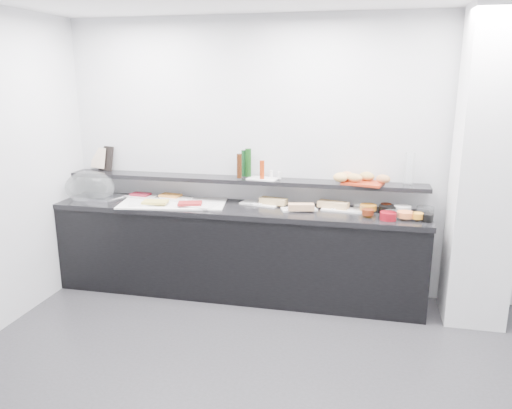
% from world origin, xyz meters
% --- Properties ---
extents(ground, '(5.00, 5.00, 0.00)m').
position_xyz_m(ground, '(0.00, 0.00, 0.00)').
color(ground, '#2D2D30').
rests_on(ground, ground).
extents(back_wall, '(5.00, 0.02, 2.70)m').
position_xyz_m(back_wall, '(0.00, 2.00, 1.35)').
color(back_wall, '#BABDC2').
rests_on(back_wall, ground).
extents(column, '(0.50, 0.50, 2.70)m').
position_xyz_m(column, '(1.50, 1.65, 1.35)').
color(column, white).
rests_on(column, ground).
extents(buffet_cabinet, '(3.60, 0.60, 0.85)m').
position_xyz_m(buffet_cabinet, '(-0.70, 1.70, 0.42)').
color(buffet_cabinet, black).
rests_on(buffet_cabinet, ground).
extents(counter_top, '(3.62, 0.62, 0.05)m').
position_xyz_m(counter_top, '(-0.70, 1.70, 0.88)').
color(counter_top, black).
rests_on(counter_top, buffet_cabinet).
extents(wall_shelf, '(3.60, 0.25, 0.04)m').
position_xyz_m(wall_shelf, '(-0.70, 1.88, 1.13)').
color(wall_shelf, black).
rests_on(wall_shelf, back_wall).
extents(cloche_base, '(0.49, 0.38, 0.04)m').
position_xyz_m(cloche_base, '(-2.14, 1.68, 0.92)').
color(cloche_base, '#B8BBBF').
rests_on(cloche_base, counter_top).
extents(cloche_dome, '(0.57, 0.44, 0.34)m').
position_xyz_m(cloche_dome, '(-2.25, 1.67, 1.03)').
color(cloche_dome, white).
rests_on(cloche_dome, cloche_base).
extents(linen_runner, '(1.10, 0.65, 0.01)m').
position_xyz_m(linen_runner, '(-1.34, 1.67, 0.91)').
color(linen_runner, silver).
rests_on(linen_runner, counter_top).
extents(platter_meat_a, '(0.32, 0.25, 0.01)m').
position_xyz_m(platter_meat_a, '(-1.74, 1.83, 0.92)').
color(platter_meat_a, silver).
rests_on(platter_meat_a, linen_runner).
extents(food_meat_a, '(0.21, 0.14, 0.02)m').
position_xyz_m(food_meat_a, '(-1.76, 1.83, 0.94)').
color(food_meat_a, maroon).
rests_on(food_meat_a, platter_meat_a).
extents(platter_salmon, '(0.35, 0.30, 0.01)m').
position_xyz_m(platter_salmon, '(-1.37, 1.82, 0.92)').
color(platter_salmon, white).
rests_on(platter_salmon, linen_runner).
extents(food_salmon, '(0.22, 0.16, 0.02)m').
position_xyz_m(food_salmon, '(-1.44, 1.85, 0.94)').
color(food_salmon, orange).
rests_on(food_salmon, platter_salmon).
extents(platter_cheese, '(0.34, 0.30, 0.01)m').
position_xyz_m(platter_cheese, '(-1.60, 1.56, 0.92)').
color(platter_cheese, white).
rests_on(platter_cheese, linen_runner).
extents(food_cheese, '(0.26, 0.18, 0.02)m').
position_xyz_m(food_cheese, '(-1.48, 1.56, 0.94)').
color(food_cheese, '#CFB950').
rests_on(food_cheese, platter_cheese).
extents(platter_meat_b, '(0.36, 0.28, 0.01)m').
position_xyz_m(platter_meat_b, '(-1.05, 1.60, 0.92)').
color(platter_meat_b, white).
rests_on(platter_meat_b, linen_runner).
extents(food_meat_b, '(0.26, 0.20, 0.02)m').
position_xyz_m(food_meat_b, '(-1.13, 1.58, 0.94)').
color(food_meat_b, maroon).
rests_on(food_meat_b, platter_meat_b).
extents(sandwich_plate_left, '(0.41, 0.25, 0.01)m').
position_xyz_m(sandwich_plate_left, '(-0.50, 1.84, 0.91)').
color(sandwich_plate_left, white).
rests_on(sandwich_plate_left, counter_top).
extents(sandwich_food_left, '(0.28, 0.16, 0.06)m').
position_xyz_m(sandwich_food_left, '(-0.36, 1.83, 0.94)').
color(sandwich_food_left, tan).
rests_on(sandwich_food_left, sandwich_plate_left).
extents(tongs_left, '(0.15, 0.06, 0.01)m').
position_xyz_m(tongs_left, '(-0.55, 1.78, 0.92)').
color(tongs_left, silver).
rests_on(tongs_left, sandwich_plate_left).
extents(sandwich_plate_mid, '(0.36, 0.25, 0.01)m').
position_xyz_m(sandwich_plate_mid, '(-0.09, 1.72, 0.91)').
color(sandwich_plate_mid, white).
rests_on(sandwich_plate_mid, counter_top).
extents(sandwich_food_mid, '(0.25, 0.14, 0.06)m').
position_xyz_m(sandwich_food_mid, '(-0.06, 1.66, 0.94)').
color(sandwich_food_mid, tan).
rests_on(sandwich_food_mid, sandwich_plate_mid).
extents(tongs_mid, '(0.16, 0.03, 0.01)m').
position_xyz_m(tongs_mid, '(-0.14, 1.64, 0.92)').
color(tongs_mid, '#B3B6BB').
rests_on(tongs_mid, sandwich_plate_mid).
extents(sandwich_plate_right, '(0.40, 0.20, 0.01)m').
position_xyz_m(sandwich_plate_right, '(0.31, 1.79, 0.91)').
color(sandwich_plate_right, white).
rests_on(sandwich_plate_right, counter_top).
extents(sandwich_food_right, '(0.31, 0.18, 0.06)m').
position_xyz_m(sandwich_food_right, '(0.22, 1.82, 0.94)').
color(sandwich_food_right, tan).
rests_on(sandwich_food_right, sandwich_plate_right).
extents(tongs_right, '(0.16, 0.01, 0.01)m').
position_xyz_m(tongs_right, '(0.28, 1.75, 0.92)').
color(tongs_right, '#B7BABE').
rests_on(tongs_right, sandwich_plate_right).
extents(bowl_glass_fruit, '(0.20, 0.20, 0.07)m').
position_xyz_m(bowl_glass_fruit, '(0.49, 1.77, 0.94)').
color(bowl_glass_fruit, white).
rests_on(bowl_glass_fruit, counter_top).
extents(fill_glass_fruit, '(0.19, 0.19, 0.05)m').
position_xyz_m(fill_glass_fruit, '(0.55, 1.78, 0.95)').
color(fill_glass_fruit, '#C5721A').
rests_on(fill_glass_fruit, bowl_glass_fruit).
extents(bowl_black_jam, '(0.20, 0.20, 0.07)m').
position_xyz_m(bowl_black_jam, '(0.72, 1.79, 0.94)').
color(bowl_black_jam, black).
rests_on(bowl_black_jam, counter_top).
extents(fill_black_jam, '(0.12, 0.12, 0.05)m').
position_xyz_m(fill_black_jam, '(0.71, 1.86, 0.95)').
color(fill_black_jam, '#5E1F0D').
rests_on(fill_black_jam, bowl_black_jam).
extents(bowl_glass_cream, '(0.19, 0.19, 0.07)m').
position_xyz_m(bowl_glass_cream, '(1.06, 1.82, 0.94)').
color(bowl_glass_cream, silver).
rests_on(bowl_glass_cream, counter_top).
extents(fill_glass_cream, '(0.19, 0.19, 0.05)m').
position_xyz_m(fill_glass_cream, '(0.86, 1.80, 0.95)').
color(fill_glass_cream, white).
rests_on(fill_glass_cream, bowl_glass_cream).
extents(bowl_red_jam, '(0.17, 0.17, 0.07)m').
position_xyz_m(bowl_red_jam, '(0.72, 1.55, 0.94)').
color(bowl_red_jam, maroon).
rests_on(bowl_red_jam, counter_top).
extents(fill_red_jam, '(0.14, 0.14, 0.05)m').
position_xyz_m(fill_red_jam, '(0.54, 1.60, 0.95)').
color(fill_red_jam, '#581F0C').
rests_on(fill_red_jam, bowl_red_jam).
extents(bowl_glass_salmon, '(0.16, 0.16, 0.07)m').
position_xyz_m(bowl_glass_salmon, '(0.76, 1.60, 0.94)').
color(bowl_glass_salmon, white).
rests_on(bowl_glass_salmon, counter_top).
extents(fill_glass_salmon, '(0.16, 0.16, 0.05)m').
position_xyz_m(fill_glass_salmon, '(0.87, 1.59, 0.95)').
color(fill_glass_salmon, orange).
rests_on(fill_glass_salmon, bowl_glass_salmon).
extents(bowl_black_fruit, '(0.11, 0.11, 0.07)m').
position_xyz_m(bowl_black_fruit, '(1.05, 1.57, 0.94)').
color(bowl_black_fruit, black).
rests_on(bowl_black_fruit, counter_top).
extents(fill_black_fruit, '(0.11, 0.11, 0.05)m').
position_xyz_m(fill_black_fruit, '(0.97, 1.57, 0.95)').
color(fill_black_fruit, orange).
rests_on(fill_black_fruit, bowl_black_fruit).
extents(framed_print, '(0.20, 0.13, 0.26)m').
position_xyz_m(framed_print, '(-2.21, 1.97, 1.28)').
color(framed_print, black).
rests_on(framed_print, wall_shelf).
extents(print_art, '(0.21, 0.11, 0.22)m').
position_xyz_m(print_art, '(-2.30, 1.98, 1.28)').
color(print_art, beige).
rests_on(print_art, framed_print).
extents(condiment_tray, '(0.32, 0.23, 0.01)m').
position_xyz_m(condiment_tray, '(-0.47, 1.86, 1.16)').
color(condiment_tray, white).
rests_on(condiment_tray, wall_shelf).
extents(bottle_green_a, '(0.06, 0.06, 0.26)m').
position_xyz_m(bottle_green_a, '(-0.68, 1.93, 1.29)').
color(bottle_green_a, black).
rests_on(bottle_green_a, condiment_tray).
extents(bottle_brown, '(0.06, 0.06, 0.24)m').
position_xyz_m(bottle_brown, '(-0.70, 1.82, 1.28)').
color(bottle_brown, '#351809').
rests_on(bottle_brown, condiment_tray).
extents(bottle_green_b, '(0.07, 0.07, 0.28)m').
position_xyz_m(bottle_green_b, '(-0.63, 1.91, 1.30)').
color(bottle_green_b, '#0F3A10').
rests_on(bottle_green_b, condiment_tray).
extents(bottle_hot, '(0.06, 0.06, 0.18)m').
position_xyz_m(bottle_hot, '(-0.47, 1.83, 1.25)').
color(bottle_hot, '#9E2E0B').
rests_on(bottle_hot, condiment_tray).
extents(shaker_salt, '(0.04, 0.04, 0.07)m').
position_xyz_m(shaker_salt, '(-0.40, 1.92, 1.20)').
color(shaker_salt, silver).
rests_on(shaker_salt, condiment_tray).
extents(shaker_pepper, '(0.04, 0.04, 0.07)m').
position_xyz_m(shaker_pepper, '(-0.31, 1.86, 1.20)').
color(shaker_pepper, silver).
rests_on(shaker_pepper, condiment_tray).
extents(bread_tray, '(0.41, 0.33, 0.02)m').
position_xyz_m(bread_tray, '(0.49, 1.85, 1.16)').
color(bread_tray, '#A42C11').
rests_on(bread_tray, wall_shelf).
extents(bread_roll_nw, '(0.14, 0.10, 0.08)m').
position_xyz_m(bread_roll_nw, '(0.33, 1.92, 1.21)').
color(bread_roll_nw, '#CA7E4D').
rests_on(bread_roll_nw, bread_tray).
extents(bread_roll_n, '(0.15, 0.12, 0.08)m').
position_xyz_m(bread_roll_n, '(0.52, 1.95, 1.21)').
color(bread_roll_n, tan).
rests_on(bread_roll_n, bread_tray).
extents(bread_roll_ne, '(0.17, 0.14, 0.08)m').
position_xyz_m(bread_roll_ne, '(0.52, 1.92, 1.21)').
color(bread_roll_ne, '#AD8842').
rests_on(bread_roll_ne, bread_tray).
extents(bread_roll_sw, '(0.16, 0.14, 0.08)m').
position_xyz_m(bread_roll_sw, '(0.28, 1.80, 1.21)').
color(bread_roll_sw, tan).
rests_on(bread_roll_sw, bread_tray).
extents(bread_roll_s, '(0.18, 0.14, 0.08)m').
position_xyz_m(bread_roll_s, '(0.41, 1.83, 1.21)').
color(bread_roll_s, '#BB8847').
rests_on(bread_roll_s, bread_tray).
extents(bread_roll_se, '(0.16, 0.13, 0.08)m').
position_xyz_m(bread_roll_se, '(0.67, 1.83, 1.21)').
color(bread_roll_se, '#AD7242').
rests_on(bread_roll_se, bread_tray).
extents(bread_roll_midw, '(0.16, 0.12, 0.08)m').
position_xyz_m(bread_roll_midw, '(0.29, 1.85, 1.21)').
color(bread_roll_midw, tan).
rests_on(bread_roll_midw, bread_tray).
extents(carafe, '(0.12, 0.12, 0.30)m').
position_xyz_m(carafe, '(0.90, 1.89, 1.30)').
color(carafe, white).
rests_on(carafe, wall_shelf).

